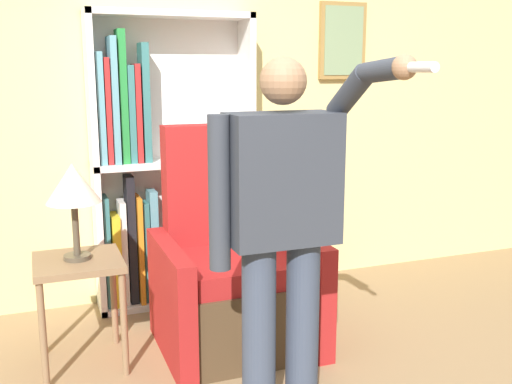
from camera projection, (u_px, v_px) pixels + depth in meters
The scene contains 6 objects.
wall_back at pixel (186, 98), 4.16m from camera, with size 8.00×0.11×2.80m.
bookcase at pixel (153, 170), 4.01m from camera, with size 1.08×0.28×1.97m.
armchair at pixel (233, 278), 3.52m from camera, with size 0.88×0.80×1.28m.
person_standing at pixel (282, 224), 2.56m from camera, with size 0.62×0.78×1.66m.
side_table at pixel (79, 277), 3.21m from camera, with size 0.46×0.46×0.61m.
table_lamp at pixel (73, 186), 3.11m from camera, with size 0.28×0.28×0.52m.
Camera 1 is at (-1.02, -2.07, 1.61)m, focal length 42.00 mm.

